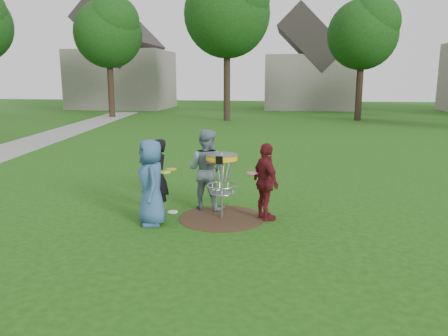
# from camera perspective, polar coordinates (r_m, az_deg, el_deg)

# --- Properties ---
(ground) EXTENTS (100.00, 100.00, 0.00)m
(ground) POSITION_cam_1_polar(r_m,az_deg,el_deg) (9.11, -0.28, -6.55)
(ground) COLOR #19470F
(ground) RESTS_ON ground
(dirt_patch) EXTENTS (1.80, 1.80, 0.01)m
(dirt_patch) POSITION_cam_1_polar(r_m,az_deg,el_deg) (9.11, -0.28, -6.52)
(dirt_patch) COLOR #47331E
(dirt_patch) RESTS_ON ground
(concrete_path) EXTENTS (7.75, 39.92, 0.02)m
(concrete_path) POSITION_cam_1_polar(r_m,az_deg,el_deg) (20.27, -25.57, 2.41)
(concrete_path) COLOR #9E9E99
(concrete_path) RESTS_ON ground
(player_blue) EXTENTS (0.85, 0.98, 1.70)m
(player_blue) POSITION_cam_1_polar(r_m,az_deg,el_deg) (8.64, -9.50, -1.88)
(player_blue) COLOR #32598C
(player_blue) RESTS_ON ground
(player_black) EXTENTS (0.62, 0.70, 1.60)m
(player_black) POSITION_cam_1_polar(r_m,az_deg,el_deg) (9.31, -8.52, -1.17)
(player_black) COLOR black
(player_black) RESTS_ON ground
(player_grey) EXTENTS (0.98, 0.83, 1.77)m
(player_grey) POSITION_cam_1_polar(r_m,az_deg,el_deg) (9.57, -2.35, -0.18)
(player_grey) COLOR slate
(player_grey) RESTS_ON ground
(player_maroon) EXTENTS (0.81, 0.99, 1.58)m
(player_maroon) POSITION_cam_1_polar(r_m,az_deg,el_deg) (8.86, 5.49, -1.82)
(player_maroon) COLOR maroon
(player_maroon) RESTS_ON ground
(disc_on_grass) EXTENTS (0.22, 0.22, 0.02)m
(disc_on_grass) POSITION_cam_1_polar(r_m,az_deg,el_deg) (9.55, -6.71, -5.72)
(disc_on_grass) COLOR white
(disc_on_grass) RESTS_ON ground
(disc_golf_basket) EXTENTS (0.66, 0.67, 1.38)m
(disc_golf_basket) POSITION_cam_1_polar(r_m,az_deg,el_deg) (8.85, -0.29, -0.26)
(disc_golf_basket) COLOR #9EA0A5
(disc_golf_basket) RESTS_ON ground
(held_discs) EXTENTS (1.92, 1.10, 0.14)m
(held_discs) POSITION_cam_1_polar(r_m,az_deg,el_deg) (8.95, -3.14, -0.14)
(held_discs) COLOR #D2F51B
(held_discs) RESTS_ON ground
(tree_row) EXTENTS (51.20, 17.42, 9.90)m
(tree_row) POSITION_cam_1_polar(r_m,az_deg,el_deg) (29.44, 7.14, 18.05)
(tree_row) COLOR #38281C
(tree_row) RESTS_ON ground
(house_row) EXTENTS (44.50, 10.65, 11.62)m
(house_row) POSITION_cam_1_polar(r_m,az_deg,el_deg) (41.79, 13.66, 13.03)
(house_row) COLOR gray
(house_row) RESTS_ON ground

